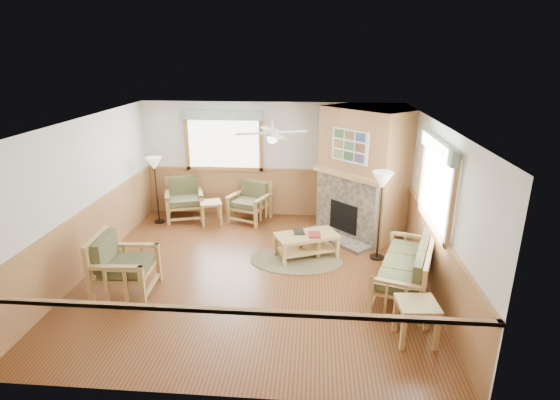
# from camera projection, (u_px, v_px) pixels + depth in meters

# --- Properties ---
(floor) EXTENTS (6.00, 6.00, 0.01)m
(floor) POSITION_uv_depth(u_px,v_px,m) (255.00, 272.00, 7.87)
(floor) COLOR brown
(floor) RESTS_ON ground
(ceiling) EXTENTS (6.00, 6.00, 0.01)m
(ceiling) POSITION_uv_depth(u_px,v_px,m) (252.00, 122.00, 7.00)
(ceiling) COLOR white
(ceiling) RESTS_ON floor
(wall_back) EXTENTS (6.00, 0.02, 2.70)m
(wall_back) POSITION_uv_depth(u_px,v_px,m) (271.00, 160.00, 10.26)
(wall_back) COLOR silver
(wall_back) RESTS_ON floor
(wall_front) EXTENTS (6.00, 0.02, 2.70)m
(wall_front) POSITION_uv_depth(u_px,v_px,m) (214.00, 294.00, 4.60)
(wall_front) COLOR silver
(wall_front) RESTS_ON floor
(wall_left) EXTENTS (0.02, 6.00, 2.70)m
(wall_left) POSITION_uv_depth(u_px,v_px,m) (84.00, 197.00, 7.66)
(wall_left) COLOR silver
(wall_left) RESTS_ON floor
(wall_right) EXTENTS (0.02, 6.00, 2.70)m
(wall_right) POSITION_uv_depth(u_px,v_px,m) (433.00, 206.00, 7.20)
(wall_right) COLOR silver
(wall_right) RESTS_ON floor
(wainscot) EXTENTS (6.00, 6.00, 1.10)m
(wainscot) POSITION_uv_depth(u_px,v_px,m) (254.00, 244.00, 7.69)
(wainscot) COLOR #9D6E40
(wainscot) RESTS_ON floor
(fireplace) EXTENTS (3.11, 3.11, 2.70)m
(fireplace) POSITION_uv_depth(u_px,v_px,m) (363.00, 173.00, 9.21)
(fireplace) COLOR #9D6E40
(fireplace) RESTS_ON floor
(window_back) EXTENTS (1.90, 0.16, 1.50)m
(window_back) POSITION_uv_depth(u_px,v_px,m) (222.00, 109.00, 9.93)
(window_back) COLOR white
(window_back) RESTS_ON wall_back
(window_right) EXTENTS (0.16, 1.90, 1.50)m
(window_right) POSITION_uv_depth(u_px,v_px,m) (443.00, 138.00, 6.63)
(window_right) COLOR white
(window_right) RESTS_ON wall_right
(ceiling_fan) EXTENTS (1.59, 1.59, 0.36)m
(ceiling_fan) POSITION_uv_depth(u_px,v_px,m) (272.00, 122.00, 7.27)
(ceiling_fan) COLOR white
(ceiling_fan) RESTS_ON ceiling
(sofa) EXTENTS (2.10, 1.37, 0.90)m
(sofa) POSITION_uv_depth(u_px,v_px,m) (405.00, 265.00, 7.15)
(sofa) COLOR tan
(sofa) RESTS_ON floor
(armchair_back_left) EXTENTS (1.05, 1.05, 0.94)m
(armchair_back_left) POSITION_uv_depth(u_px,v_px,m) (184.00, 199.00, 10.28)
(armchair_back_left) COLOR tan
(armchair_back_left) RESTS_ON floor
(armchair_back_right) EXTENTS (1.03, 1.03, 0.89)m
(armchair_back_right) POSITION_uv_depth(u_px,v_px,m) (249.00, 202.00, 10.16)
(armchair_back_right) COLOR tan
(armchair_back_right) RESTS_ON floor
(armchair_left) EXTENTS (0.94, 0.94, 1.00)m
(armchair_left) POSITION_uv_depth(u_px,v_px,m) (125.00, 265.00, 7.05)
(armchair_left) COLOR tan
(armchair_left) RESTS_ON floor
(coffee_table) EXTENTS (1.30, 1.00, 0.47)m
(coffee_table) POSITION_uv_depth(u_px,v_px,m) (306.00, 245.00, 8.40)
(coffee_table) COLOR tan
(coffee_table) RESTS_ON floor
(end_table_chairs) EXTENTS (0.60, 0.59, 0.53)m
(end_table_chairs) POSITION_uv_depth(u_px,v_px,m) (211.00, 213.00, 10.02)
(end_table_chairs) COLOR tan
(end_table_chairs) RESTS_ON floor
(end_table_sofa) EXTENTS (0.56, 0.54, 0.59)m
(end_table_sofa) POSITION_uv_depth(u_px,v_px,m) (416.00, 322.00, 5.92)
(end_table_sofa) COLOR tan
(end_table_sofa) RESTS_ON floor
(footstool) EXTENTS (0.58, 0.58, 0.40)m
(footstool) POSITION_uv_depth(u_px,v_px,m) (312.00, 243.00, 8.56)
(footstool) COLOR tan
(footstool) RESTS_ON floor
(braided_rug) EXTENTS (2.09, 2.09, 0.01)m
(braided_rug) POSITION_uv_depth(u_px,v_px,m) (296.00, 260.00, 8.31)
(braided_rug) COLOR brown
(braided_rug) RESTS_ON floor
(floor_lamp_left) EXTENTS (0.45, 0.45, 1.55)m
(floor_lamp_left) POSITION_uv_depth(u_px,v_px,m) (157.00, 190.00, 9.93)
(floor_lamp_left) COLOR black
(floor_lamp_left) RESTS_ON floor
(floor_lamp_right) EXTENTS (0.45, 0.45, 1.73)m
(floor_lamp_right) POSITION_uv_depth(u_px,v_px,m) (380.00, 216.00, 8.13)
(floor_lamp_right) COLOR black
(floor_lamp_right) RESTS_ON floor
(book_red) EXTENTS (0.24, 0.31, 0.03)m
(book_red) POSITION_uv_depth(u_px,v_px,m) (315.00, 234.00, 8.26)
(book_red) COLOR maroon
(book_red) RESTS_ON coffee_table
(book_dark) EXTENTS (0.24, 0.30, 0.02)m
(book_dark) POSITION_uv_depth(u_px,v_px,m) (299.00, 231.00, 8.40)
(book_dark) COLOR black
(book_dark) RESTS_ON coffee_table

